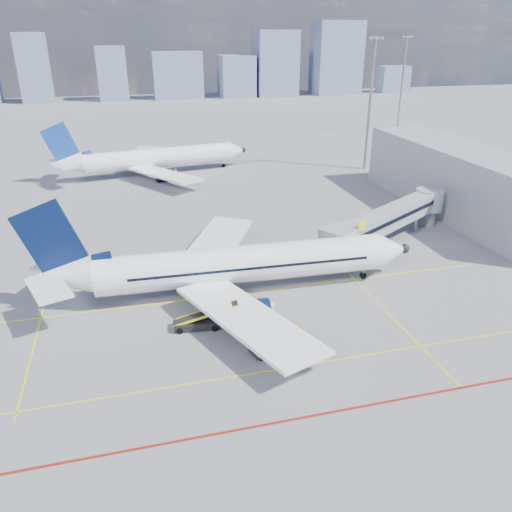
{
  "coord_description": "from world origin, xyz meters",
  "views": [
    {
      "loc": [
        -10.06,
        -38.93,
        25.92
      ],
      "look_at": [
        2.37,
        8.59,
        4.0
      ],
      "focal_mm": 35.0,
      "sensor_mm": 36.0,
      "label": 1
    }
  ],
  "objects_px": {
    "main_aircraft": "(228,266)",
    "second_aircraft": "(152,159)",
    "cargo_dolly": "(273,339)",
    "baggage_tug": "(268,324)",
    "ramp_worker": "(302,333)",
    "belt_loader": "(199,322)"
  },
  "relations": [
    {
      "from": "main_aircraft",
      "to": "second_aircraft",
      "type": "xyz_separation_m",
      "value": [
        -4.5,
        52.89,
        0.0
      ]
    },
    {
      "from": "second_aircraft",
      "to": "cargo_dolly",
      "type": "xyz_separation_m",
      "value": [
        6.05,
        -64.68,
        -1.99
      ]
    },
    {
      "from": "baggage_tug",
      "to": "ramp_worker",
      "type": "height_order",
      "value": "ramp_worker"
    },
    {
      "from": "baggage_tug",
      "to": "cargo_dolly",
      "type": "relative_size",
      "value": 0.46
    },
    {
      "from": "main_aircraft",
      "to": "belt_loader",
      "type": "bearing_deg",
      "value": -121.47
    },
    {
      "from": "second_aircraft",
      "to": "baggage_tug",
      "type": "height_order",
      "value": "second_aircraft"
    },
    {
      "from": "baggage_tug",
      "to": "ramp_worker",
      "type": "bearing_deg",
      "value": -41.99
    },
    {
      "from": "belt_loader",
      "to": "ramp_worker",
      "type": "height_order",
      "value": "belt_loader"
    },
    {
      "from": "main_aircraft",
      "to": "baggage_tug",
      "type": "distance_m",
      "value": 8.91
    },
    {
      "from": "second_aircraft",
      "to": "baggage_tug",
      "type": "bearing_deg",
      "value": -93.12
    },
    {
      "from": "main_aircraft",
      "to": "second_aircraft",
      "type": "height_order",
      "value": "main_aircraft"
    },
    {
      "from": "second_aircraft",
      "to": "belt_loader",
      "type": "height_order",
      "value": "second_aircraft"
    },
    {
      "from": "main_aircraft",
      "to": "ramp_worker",
      "type": "relative_size",
      "value": 26.41
    },
    {
      "from": "second_aircraft",
      "to": "ramp_worker",
      "type": "bearing_deg",
      "value": -91.12
    },
    {
      "from": "second_aircraft",
      "to": "cargo_dolly",
      "type": "height_order",
      "value": "second_aircraft"
    },
    {
      "from": "main_aircraft",
      "to": "baggage_tug",
      "type": "relative_size",
      "value": 20.64
    },
    {
      "from": "second_aircraft",
      "to": "ramp_worker",
      "type": "xyz_separation_m",
      "value": [
        9.15,
        -63.78,
        -2.43
      ]
    },
    {
      "from": "main_aircraft",
      "to": "ramp_worker",
      "type": "xyz_separation_m",
      "value": [
        4.65,
        -10.88,
        -2.43
      ]
    },
    {
      "from": "ramp_worker",
      "to": "main_aircraft",
      "type": "bearing_deg",
      "value": 63.81
    },
    {
      "from": "main_aircraft",
      "to": "second_aircraft",
      "type": "bearing_deg",
      "value": 96.91
    },
    {
      "from": "baggage_tug",
      "to": "cargo_dolly",
      "type": "height_order",
      "value": "cargo_dolly"
    },
    {
      "from": "main_aircraft",
      "to": "belt_loader",
      "type": "xyz_separation_m",
      "value": [
        -4.21,
        -6.36,
        -2.55
      ]
    }
  ]
}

